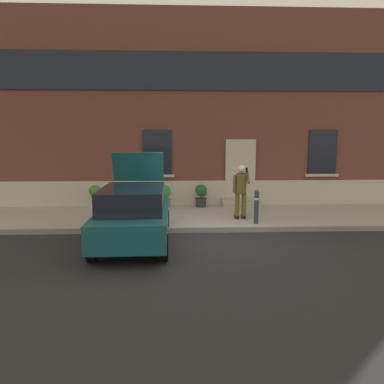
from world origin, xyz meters
TOP-DOWN VIEW (x-y plane):
  - ground_plane at (0.00, 0.00)m, footprint 80.00×80.00m
  - sidewalk at (0.00, 2.80)m, footprint 24.00×3.60m
  - curb_edge at (0.00, 0.94)m, footprint 24.00×0.12m
  - building_facade at (0.00, 5.29)m, footprint 24.00×1.52m
  - entrance_stoop at (1.67, 4.33)m, footprint 1.48×0.64m
  - hatchback_car_teal at (-1.91, -0.13)m, footprint 1.83×4.09m
  - bollard_near_person at (1.62, 1.35)m, footprint 0.15×0.15m
  - person_on_phone at (1.25, 1.99)m, footprint 0.51×0.50m
  - planter_cream at (-3.83, 4.11)m, footprint 0.44×0.44m
  - planter_olive at (-1.23, 4.06)m, footprint 0.44×0.44m
  - planter_charcoal at (0.13, 4.16)m, footprint 0.44×0.44m

SIDE VIEW (x-z plane):
  - ground_plane at x=0.00m, z-range 0.00..0.00m
  - sidewalk at x=0.00m, z-range 0.00..0.15m
  - curb_edge at x=0.00m, z-range 0.00..0.15m
  - entrance_stoop at x=1.67m, z-range 0.12..0.44m
  - planter_cream at x=-3.83m, z-range 0.18..1.04m
  - planter_olive at x=-1.23m, z-range 0.18..1.04m
  - planter_charcoal at x=0.13m, z-range 0.18..1.04m
  - bollard_near_person at x=1.62m, z-range 0.19..1.24m
  - hatchback_car_teal at x=-1.91m, z-range -0.37..1.97m
  - person_on_phone at x=1.25m, z-range 0.28..2.02m
  - building_facade at x=0.00m, z-range -0.02..7.48m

